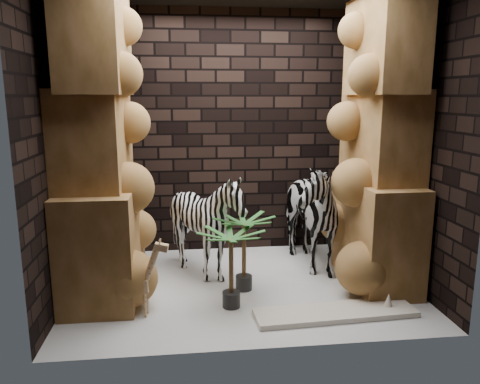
{
  "coord_description": "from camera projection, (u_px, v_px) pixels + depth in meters",
  "views": [
    {
      "loc": [
        -0.57,
        -4.56,
        1.97
      ],
      "look_at": [
        -0.01,
        0.15,
        0.98
      ],
      "focal_mm": 34.79,
      "sensor_mm": 36.0,
      "label": 1
    }
  ],
  "objects": [
    {
      "name": "zebra_right",
      "position": [
        302.0,
        203.0,
        5.36
      ],
      "size": [
        0.88,
        1.36,
        1.49
      ],
      "primitive_type": "imported",
      "rotation": [
        0.0,
        0.0,
        0.16
      ],
      "color": "white",
      "rests_on": "floor"
    },
    {
      "name": "rock_pillar_right",
      "position": [
        381.0,
        142.0,
        4.75
      ],
      "size": [
        0.58,
        1.25,
        3.0
      ],
      "primitive_type": null,
      "color": "tan",
      "rests_on": "floor"
    },
    {
      "name": "rock_pillar_left",
      "position": [
        98.0,
        145.0,
        4.43
      ],
      "size": [
        0.68,
        1.3,
        3.0
      ],
      "primitive_type": null,
      "color": "tan",
      "rests_on": "floor"
    },
    {
      "name": "floor",
      "position": [
        243.0,
        286.0,
        4.9
      ],
      "size": [
        3.5,
        3.5,
        0.0
      ],
      "primitive_type": "plane",
      "color": "silver",
      "rests_on": "ground"
    },
    {
      "name": "wall_front",
      "position": [
        264.0,
        161.0,
        3.38
      ],
      "size": [
        3.5,
        0.0,
        3.5
      ],
      "primitive_type": "plane",
      "rotation": [
        -1.57,
        0.0,
        0.0
      ],
      "color": "black",
      "rests_on": "ground"
    },
    {
      "name": "wall_left",
      "position": [
        60.0,
        146.0,
        4.39
      ],
      "size": [
        0.0,
        3.0,
        3.0
      ],
      "primitive_type": "plane",
      "rotation": [
        1.57,
        0.0,
        1.57
      ],
      "color": "black",
      "rests_on": "ground"
    },
    {
      "name": "surfboard",
      "position": [
        335.0,
        313.0,
        4.24
      ],
      "size": [
        1.5,
        0.45,
        0.05
      ],
      "primitive_type": "cube",
      "rotation": [
        0.0,
        0.0,
        0.06
      ],
      "color": "silver",
      "rests_on": "floor"
    },
    {
      "name": "palm_front",
      "position": [
        244.0,
        253.0,
        4.73
      ],
      "size": [
        0.36,
        0.36,
        0.8
      ],
      "primitive_type": null,
      "color": "#2D6523",
      "rests_on": "floor"
    },
    {
      "name": "palm_back",
      "position": [
        231.0,
        268.0,
        4.34
      ],
      "size": [
        0.36,
        0.36,
        0.77
      ],
      "primitive_type": null,
      "color": "#2D6523",
      "rests_on": "floor"
    },
    {
      "name": "wall_back",
      "position": [
        231.0,
        134.0,
        5.81
      ],
      "size": [
        3.5,
        0.0,
        3.5
      ],
      "primitive_type": "plane",
      "rotation": [
        1.57,
        0.0,
        0.0
      ],
      "color": "black",
      "rests_on": "ground"
    },
    {
      "name": "zebra_left",
      "position": [
        206.0,
        230.0,
        5.03
      ],
      "size": [
        1.18,
        1.36,
        1.08
      ],
      "primitive_type": "imported",
      "rotation": [
        0.0,
        0.0,
        -0.2
      ],
      "color": "white",
      "rests_on": "floor"
    },
    {
      "name": "giraffe_toy",
      "position": [
        134.0,
        277.0,
        4.17
      ],
      "size": [
        0.4,
        0.19,
        0.75
      ],
      "primitive_type": null,
      "rotation": [
        0.0,
        0.0,
        -0.16
      ],
      "color": "#DCB17F",
      "rests_on": "floor"
    },
    {
      "name": "wall_right",
      "position": [
        411.0,
        142.0,
        4.79
      ],
      "size": [
        0.0,
        3.0,
        3.0
      ],
      "primitive_type": "plane",
      "rotation": [
        1.57,
        0.0,
        -1.57
      ],
      "color": "black",
      "rests_on": "ground"
    }
  ]
}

